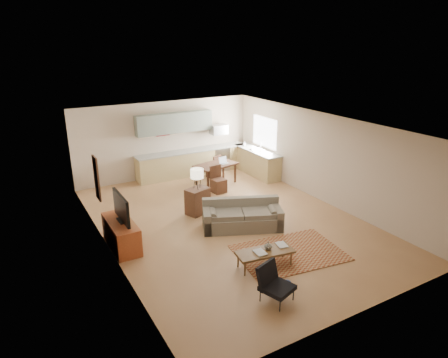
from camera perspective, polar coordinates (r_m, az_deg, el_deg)
room at (r=10.50m, az=0.81°, el=0.55°), size 9.00×9.00×9.00m
kitchen_counter_back at (r=14.70m, az=-4.47°, el=2.44°), size 4.26×0.64×0.92m
kitchen_counter_right at (r=14.68m, az=4.71°, el=2.42°), size 0.64×2.26×0.92m
kitchen_range at (r=15.18m, az=-0.71°, el=3.02°), size 0.62×0.62×0.90m
kitchen_microwave at (r=14.92m, az=-0.77°, el=7.09°), size 0.62×0.40×0.35m
upper_cabinets at (r=14.23m, az=-7.09°, el=7.98°), size 2.80×0.34×0.70m
window_right at (r=14.57m, az=5.81°, el=6.69°), size 0.02×1.40×1.05m
wall_art_left at (r=10.15m, az=-17.70°, el=0.10°), size 0.06×0.42×1.10m
triptych at (r=14.25m, az=-8.77°, el=7.10°), size 1.70×0.04×0.50m
rug at (r=9.63m, az=9.32°, el=-10.36°), size 2.63×1.99×0.02m
sofa at (r=10.52m, az=2.62°, el=-5.16°), size 2.34×1.71×0.75m
coffee_table at (r=8.97m, az=5.84°, el=-11.23°), size 1.34×0.69×0.39m
book_a at (r=8.73m, az=4.53°, el=-10.58°), size 0.27×0.33×0.03m
book_b at (r=9.10m, az=7.62°, el=-9.40°), size 0.34×0.38×0.02m
vase at (r=8.91m, az=6.34°, el=-9.40°), size 0.20×0.20×0.18m
armchair at (r=7.86m, az=7.64°, el=-14.72°), size 0.80×0.80×0.72m
tv_credenza at (r=9.94m, az=-14.46°, el=-7.61°), size 0.56×1.45×0.67m
tv at (r=9.67m, az=-14.47°, el=-4.01°), size 0.11×1.12×0.67m
console_table at (r=11.40m, az=-3.79°, el=-3.15°), size 0.75×0.62×0.75m
table_lamp at (r=11.16m, az=-3.87°, el=0.06°), size 0.49×0.49×0.60m
dining_table at (r=13.63m, az=-1.16°, el=0.69°), size 1.57×1.11×0.72m
dining_chair_near at (r=12.90m, az=-0.78°, el=-0.06°), size 0.45×0.47×0.88m
dining_chair_far at (r=14.32m, az=-1.51°, el=1.88°), size 0.52×0.53×0.84m
laptop at (r=13.54m, az=0.08°, el=2.67°), size 0.33×0.26×0.23m
soap_bottle at (r=15.04m, az=2.95°, el=5.08°), size 0.12×0.12×0.19m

